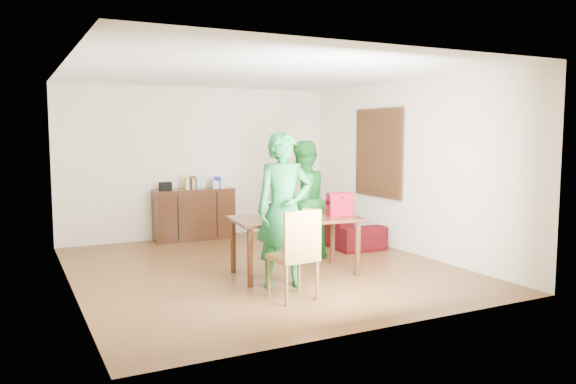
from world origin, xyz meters
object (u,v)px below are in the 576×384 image
bottle (313,214)px  sofa (338,226)px  chair (294,273)px  red_bag (340,206)px  laptop (284,215)px  person_far (302,201)px  person_near (284,210)px  table (295,224)px

bottle → sofa: bearing=51.0°
chair → red_bag: chair is taller
laptop → red_bag: (0.80, -0.08, 0.08)m
bottle → sofa: size_ratio=0.10×
person_far → person_near: bearing=33.0°
table → person_far: 0.92m
chair → bottle: 1.03m
person_far → laptop: 1.04m
chair → bottle: chair is taller
person_near → laptop: (0.23, 0.44, -0.14)m
person_near → sofa: 3.07m
laptop → chair: bearing=-124.0°
person_far → sofa: (1.19, 0.92, -0.60)m
table → person_far: bearing=60.9°
bottle → red_bag: bearing=25.0°
table → person_near: bearing=-124.1°
person_far → sofa: bearing=-162.7°
person_near → person_far: 1.52m
person_near → sofa: person_near is taller
person_near → bottle: 0.48m
table → person_near: (-0.40, -0.48, 0.28)m
person_near → chair: bearing=-93.0°
bottle → sofa: 2.68m
chair → sofa: (2.24, 2.66, -0.02)m
laptop → bottle: size_ratio=1.88×
person_far → laptop: (-0.68, -0.78, -0.07)m
person_near → red_bag: person_near is taller
table → sofa: table is taller
person_far → red_bag: (0.11, -0.85, 0.01)m
person_near → red_bag: bearing=31.2°
chair → person_far: 2.11m
laptop → sofa: laptop is taller
chair → red_bag: size_ratio=3.11×
chair → sofa: size_ratio=0.53×
red_bag → sofa: size_ratio=0.17×
sofa → red_bag: bearing=151.4°
sofa → bottle: bearing=143.8°
red_bag → person_near: bearing=-150.5°
bottle → red_bag: size_ratio=0.56×
red_bag → sofa: bearing=68.6°
chair → person_far: bearing=54.3°
red_bag → sofa: (1.08, 1.77, -0.61)m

